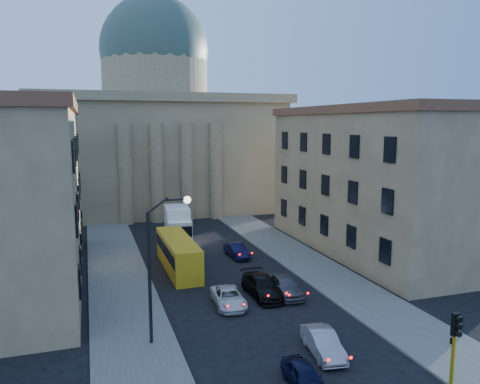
% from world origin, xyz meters
% --- Properties ---
extents(sidewalk_left, '(5.00, 60.00, 0.15)m').
position_xyz_m(sidewalk_left, '(-8.50, 18.00, 0.07)').
color(sidewalk_left, '#57554F').
rests_on(sidewalk_left, ground).
extents(sidewalk_right, '(5.00, 60.00, 0.15)m').
position_xyz_m(sidewalk_right, '(8.50, 18.00, 0.07)').
color(sidewalk_right, '#57554F').
rests_on(sidewalk_right, ground).
extents(church, '(68.02, 28.76, 36.60)m').
position_xyz_m(church, '(0.00, 55.47, 11.88)').
color(church, olive).
rests_on(church, ground).
extents(building_left, '(11.60, 26.60, 14.70)m').
position_xyz_m(building_left, '(-17.00, 22.00, 7.42)').
color(building_left, tan).
rests_on(building_left, ground).
extents(building_right, '(11.60, 26.60, 14.70)m').
position_xyz_m(building_right, '(17.00, 22.00, 7.42)').
color(building_right, tan).
rests_on(building_right, ground).
extents(traffic_light, '(0.34, 0.29, 4.30)m').
position_xyz_m(traffic_light, '(5.30, -2.00, 2.59)').
color(traffic_light, yellow).
rests_on(traffic_light, ground).
extents(street_lamp, '(2.62, 0.44, 8.83)m').
position_xyz_m(street_lamp, '(-6.97, 8.00, 5.29)').
color(street_lamp, black).
rests_on(street_lamp, ground).
extents(car_left_near, '(1.56, 3.65, 1.23)m').
position_xyz_m(car_left_near, '(-0.90, 1.00, 0.61)').
color(car_left_near, black).
rests_on(car_left_near, ground).
extents(car_right_near, '(1.95, 4.26, 1.35)m').
position_xyz_m(car_right_near, '(1.61, 3.79, 0.68)').
color(car_right_near, '#929498').
rests_on(car_right_near, ground).
extents(car_left_mid, '(2.30, 4.52, 1.22)m').
position_xyz_m(car_left_mid, '(-1.42, 12.30, 0.61)').
color(car_left_mid, silver).
rests_on(car_left_mid, ground).
extents(car_right_mid, '(2.26, 5.29, 1.52)m').
position_xyz_m(car_right_mid, '(1.60, 13.29, 0.76)').
color(car_right_mid, black).
rests_on(car_right_mid, ground).
extents(car_right_far, '(2.04, 4.60, 1.54)m').
position_xyz_m(car_right_far, '(3.24, 12.88, 0.77)').
color(car_right_far, '#4C4B50').
rests_on(car_right_far, ground).
extents(car_right_distant, '(1.65, 4.17, 1.35)m').
position_xyz_m(car_right_distant, '(2.91, 23.83, 0.68)').
color(car_right_distant, black).
rests_on(car_right_distant, ground).
extents(city_bus, '(2.38, 10.17, 2.87)m').
position_xyz_m(city_bus, '(-3.27, 21.79, 1.54)').
color(city_bus, gold).
rests_on(city_bus, ground).
extents(box_truck, '(3.16, 6.73, 3.58)m').
position_xyz_m(box_truck, '(-1.26, 32.43, 1.70)').
color(box_truck, white).
rests_on(box_truck, ground).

